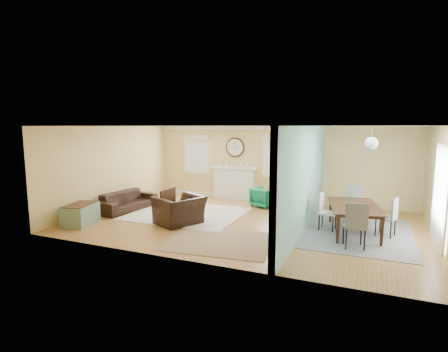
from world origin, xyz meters
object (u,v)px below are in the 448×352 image
at_px(credenza, 298,202).
at_px(dining_table, 355,219).
at_px(sofa, 127,201).
at_px(eames_chair, 180,210).
at_px(green_chair, 264,197).

distance_m(credenza, dining_table, 1.99).
bearing_deg(dining_table, sofa, 80.74).
relative_size(credenza, dining_table, 0.83).
bearing_deg(eames_chair, sofa, -83.18).
height_order(sofa, green_chair, green_chair).
relative_size(eames_chair, dining_table, 0.58).
relative_size(eames_chair, credenza, 0.70).
height_order(green_chair, credenza, credenza).
relative_size(eames_chair, green_chair, 1.69).
height_order(eames_chair, dining_table, eames_chair).
height_order(sofa, eames_chair, eames_chair).
xyz_separation_m(sofa, dining_table, (6.66, 0.22, 0.06)).
xyz_separation_m(eames_chair, credenza, (2.72, 2.12, 0.02)).
bearing_deg(dining_table, eames_chair, 91.30).
bearing_deg(credenza, dining_table, -35.52).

